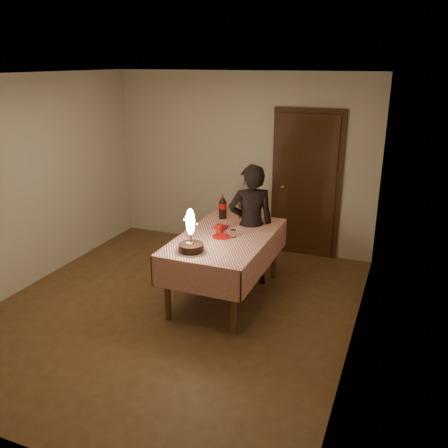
{
  "coord_description": "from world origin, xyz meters",
  "views": [
    {
      "loc": [
        2.37,
        -4.29,
        2.74
      ],
      "look_at": [
        0.44,
        0.48,
        0.95
      ],
      "focal_mm": 38.0,
      "sensor_mm": 36.0,
      "label": 1
    }
  ],
  "objects_px": {
    "dining_table": "(226,244)",
    "red_cup": "(220,228)",
    "amber_bottle_left": "(241,209)",
    "photographer": "(251,225)",
    "clear_cup": "(233,233)",
    "birthday_cake": "(191,241)",
    "amber_bottle_right": "(259,214)",
    "cola_bottle": "(223,207)",
    "red_plate": "(222,236)"
  },
  "relations": [
    {
      "from": "cola_bottle",
      "to": "amber_bottle_right",
      "type": "xyz_separation_m",
      "value": [
        0.49,
        0.01,
        -0.03
      ]
    },
    {
      "from": "red_plate",
      "to": "red_cup",
      "type": "relative_size",
      "value": 2.2
    },
    {
      "from": "red_plate",
      "to": "amber_bottle_right",
      "type": "bearing_deg",
      "value": 69.98
    },
    {
      "from": "clear_cup",
      "to": "dining_table",
      "type": "bearing_deg",
      "value": 171.64
    },
    {
      "from": "red_cup",
      "to": "dining_table",
      "type": "bearing_deg",
      "value": -34.62
    },
    {
      "from": "red_plate",
      "to": "red_cup",
      "type": "distance_m",
      "value": 0.16
    },
    {
      "from": "clear_cup",
      "to": "amber_bottle_right",
      "type": "relative_size",
      "value": 0.35
    },
    {
      "from": "cola_bottle",
      "to": "amber_bottle_left",
      "type": "height_order",
      "value": "cola_bottle"
    },
    {
      "from": "cola_bottle",
      "to": "red_plate",
      "type": "bearing_deg",
      "value": -68.79
    },
    {
      "from": "photographer",
      "to": "amber_bottle_right",
      "type": "bearing_deg",
      "value": 64.1
    },
    {
      "from": "red_plate",
      "to": "clear_cup",
      "type": "xyz_separation_m",
      "value": [
        0.12,
        0.04,
        0.04
      ]
    },
    {
      "from": "clear_cup",
      "to": "photographer",
      "type": "relative_size",
      "value": 0.06
    },
    {
      "from": "birthday_cake",
      "to": "clear_cup",
      "type": "xyz_separation_m",
      "value": [
        0.26,
        0.58,
        -0.08
      ]
    },
    {
      "from": "dining_table",
      "to": "birthday_cake",
      "type": "relative_size",
      "value": 3.57
    },
    {
      "from": "amber_bottle_left",
      "to": "clear_cup",
      "type": "bearing_deg",
      "value": -77.14
    },
    {
      "from": "clear_cup",
      "to": "amber_bottle_left",
      "type": "xyz_separation_m",
      "value": [
        -0.16,
        0.69,
        0.07
      ]
    },
    {
      "from": "birthday_cake",
      "to": "clear_cup",
      "type": "relative_size",
      "value": 5.35
    },
    {
      "from": "birthday_cake",
      "to": "clear_cup",
      "type": "height_order",
      "value": "birthday_cake"
    },
    {
      "from": "cola_bottle",
      "to": "amber_bottle_right",
      "type": "height_order",
      "value": "cola_bottle"
    },
    {
      "from": "clear_cup",
      "to": "cola_bottle",
      "type": "distance_m",
      "value": 0.71
    },
    {
      "from": "cola_bottle",
      "to": "dining_table",
      "type": "bearing_deg",
      "value": -64.86
    },
    {
      "from": "red_cup",
      "to": "clear_cup",
      "type": "relative_size",
      "value": 1.11
    },
    {
      "from": "birthday_cake",
      "to": "cola_bottle",
      "type": "bearing_deg",
      "value": 95.38
    },
    {
      "from": "dining_table",
      "to": "red_cup",
      "type": "bearing_deg",
      "value": 145.38
    },
    {
      "from": "red_plate",
      "to": "amber_bottle_left",
      "type": "relative_size",
      "value": 0.86
    },
    {
      "from": "dining_table",
      "to": "red_plate",
      "type": "height_order",
      "value": "red_plate"
    },
    {
      "from": "red_plate",
      "to": "red_cup",
      "type": "height_order",
      "value": "red_cup"
    },
    {
      "from": "amber_bottle_left",
      "to": "photographer",
      "type": "distance_m",
      "value": 0.32
    },
    {
      "from": "red_cup",
      "to": "amber_bottle_right",
      "type": "relative_size",
      "value": 0.39
    },
    {
      "from": "birthday_cake",
      "to": "photographer",
      "type": "height_order",
      "value": "photographer"
    },
    {
      "from": "clear_cup",
      "to": "red_cup",
      "type": "bearing_deg",
      "value": 156.86
    },
    {
      "from": "clear_cup",
      "to": "amber_bottle_left",
      "type": "bearing_deg",
      "value": 102.86
    },
    {
      "from": "dining_table",
      "to": "clear_cup",
      "type": "relative_size",
      "value": 19.11
    },
    {
      "from": "clear_cup",
      "to": "cola_bottle",
      "type": "height_order",
      "value": "cola_bottle"
    },
    {
      "from": "birthday_cake",
      "to": "red_cup",
      "type": "bearing_deg",
      "value": 85.04
    },
    {
      "from": "amber_bottle_left",
      "to": "amber_bottle_right",
      "type": "height_order",
      "value": "same"
    },
    {
      "from": "red_cup",
      "to": "clear_cup",
      "type": "bearing_deg",
      "value": -23.14
    },
    {
      "from": "amber_bottle_right",
      "to": "red_plate",
      "type": "bearing_deg",
      "value": -110.02
    },
    {
      "from": "amber_bottle_right",
      "to": "photographer",
      "type": "height_order",
      "value": "photographer"
    },
    {
      "from": "red_cup",
      "to": "clear_cup",
      "type": "height_order",
      "value": "red_cup"
    },
    {
      "from": "amber_bottle_left",
      "to": "amber_bottle_right",
      "type": "bearing_deg",
      "value": -16.13
    },
    {
      "from": "dining_table",
      "to": "photographer",
      "type": "relative_size",
      "value": 1.1
    },
    {
      "from": "red_plate",
      "to": "amber_bottle_right",
      "type": "height_order",
      "value": "amber_bottle_right"
    },
    {
      "from": "red_cup",
      "to": "photographer",
      "type": "relative_size",
      "value": 0.06
    },
    {
      "from": "dining_table",
      "to": "birthday_cake",
      "type": "distance_m",
      "value": 0.65
    },
    {
      "from": "photographer",
      "to": "amber_bottle_left",
      "type": "bearing_deg",
      "value": 136.03
    },
    {
      "from": "clear_cup",
      "to": "amber_bottle_right",
      "type": "distance_m",
      "value": 0.62
    },
    {
      "from": "cola_bottle",
      "to": "photographer",
      "type": "bearing_deg",
      "value": -14.76
    },
    {
      "from": "birthday_cake",
      "to": "amber_bottle_right",
      "type": "bearing_deg",
      "value": 72.46
    },
    {
      "from": "clear_cup",
      "to": "birthday_cake",
      "type": "bearing_deg",
      "value": -114.4
    }
  ]
}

